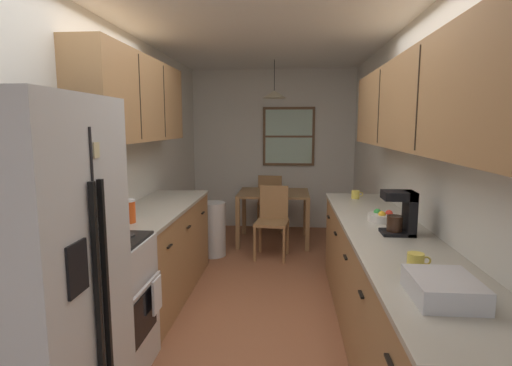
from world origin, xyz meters
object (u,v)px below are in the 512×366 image
at_px(coffee_maker, 402,212).
at_px(mug_by_coffeemaker, 356,194).
at_px(stove_range, 97,307).
at_px(dining_chair_near, 273,218).
at_px(dish_rack, 443,288).
at_px(fruit_bowl, 382,217).
at_px(storage_canister, 128,211).
at_px(mug_spare, 416,261).
at_px(microwave_over_range, 69,125).
at_px(dining_table, 274,200).
at_px(dining_chair_far, 271,200).
at_px(trash_bin, 213,229).
at_px(refrigerator, 27,290).

bearing_deg(coffee_maker, mug_by_coffeemaker, 93.90).
height_order(stove_range, dining_chair_near, stove_range).
bearing_deg(mug_by_coffeemaker, dish_rack, -90.32).
relative_size(fruit_bowl, dish_rack, 0.68).
xyz_separation_m(storage_canister, fruit_bowl, (2.02, 0.22, -0.06)).
bearing_deg(mug_spare, fruit_bowl, 86.37).
xyz_separation_m(mug_by_coffeemaker, dish_rack, (-0.01, -2.48, 0.01)).
bearing_deg(microwave_over_range, mug_spare, -7.86).
distance_m(dining_chair_near, fruit_bowl, 2.04).
relative_size(stove_range, dining_table, 1.11).
distance_m(dining_table, dining_chair_near, 0.63).
height_order(dining_table, coffee_maker, coffee_maker).
distance_m(stove_range, dining_chair_far, 3.93).
distance_m(microwave_over_range, dining_chair_far, 4.13).
bearing_deg(dining_chair_far, coffee_maker, -72.30).
height_order(microwave_over_range, mug_by_coffeemaker, microwave_over_range).
height_order(trash_bin, dish_rack, dish_rack).
distance_m(mug_by_coffeemaker, mug_spare, 2.11).
bearing_deg(refrigerator, fruit_bowl, 38.06).
xyz_separation_m(refrigerator, dining_chair_far, (0.94, 4.53, -0.40)).
bearing_deg(trash_bin, dining_table, 41.56).
distance_m(refrigerator, coffee_maker, 2.33).
height_order(microwave_over_range, dining_chair_far, microwave_over_range).
bearing_deg(stove_range, coffee_maker, 11.54).
bearing_deg(trash_bin, mug_spare, -59.53).
bearing_deg(mug_spare, dish_rack, -89.22).
bearing_deg(dining_chair_near, coffee_maker, -64.95).
distance_m(dining_table, coffee_maker, 2.98).
distance_m(stove_range, fruit_bowl, 2.22).
height_order(coffee_maker, dish_rack, coffee_maker).
distance_m(dining_chair_far, trash_bin, 1.46).
distance_m(refrigerator, dining_chair_far, 4.64).
bearing_deg(mug_spare, dining_chair_far, 103.28).
bearing_deg(trash_bin, coffee_maker, -49.97).
xyz_separation_m(stove_range, fruit_bowl, (2.01, 0.82, 0.47)).
xyz_separation_m(dining_chair_far, trash_bin, (-0.69, -1.28, -0.15)).
xyz_separation_m(stove_range, dining_table, (1.04, 3.18, 0.15)).
relative_size(refrigerator, mug_by_coffeemaker, 14.87).
relative_size(microwave_over_range, dining_table, 0.62).
xyz_separation_m(stove_range, microwave_over_range, (-0.11, 0.00, 1.20)).
distance_m(refrigerator, trash_bin, 3.30).
bearing_deg(fruit_bowl, trash_bin, 135.25).
bearing_deg(mug_spare, stove_range, 171.69).
bearing_deg(dish_rack, dining_chair_far, 102.27).
xyz_separation_m(microwave_over_range, dining_table, (1.16, 3.18, -1.05)).
height_order(dining_chair_far, trash_bin, dining_chair_far).
bearing_deg(microwave_over_range, dish_rack, -17.71).
height_order(mug_spare, dish_rack, dish_rack).
height_order(trash_bin, mug_spare, mug_spare).
relative_size(refrigerator, microwave_over_range, 2.95).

